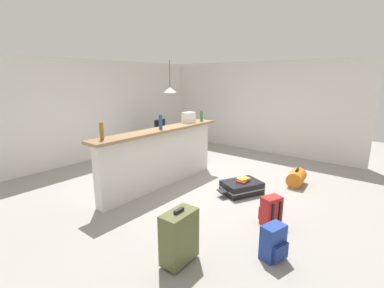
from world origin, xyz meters
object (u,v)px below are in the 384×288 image
object	(u,v)px
backpack_red	(271,211)
suitcase_upright_olive	(179,237)
dining_chair_near_partition	(184,140)
backpack_blue	(273,243)
grocery_bag	(189,117)
dining_table	(170,132)
pendant_lamp	(170,90)
suitcase_flat_black	(242,187)
bottle_green	(201,116)
duffel_bag_orange	(296,178)
bottle_amber	(102,131)
bottle_blue	(161,122)
dining_chair_far_side	(158,133)
book_stack	(243,180)

from	to	relation	value
backpack_red	suitcase_upright_olive	distance (m)	1.55
dining_chair_near_partition	suitcase_upright_olive	size ratio (longest dim) A/B	1.39
backpack_blue	backpack_red	xyz separation A→B (m)	(0.74, 0.35, 0.00)
grocery_bag	backpack_red	world-z (taller)	grocery_bag
dining_table	pendant_lamp	world-z (taller)	pendant_lamp
dining_table	suitcase_flat_black	size ratio (longest dim) A/B	1.24
bottle_green	suitcase_flat_black	world-z (taller)	bottle_green
backpack_red	suitcase_upright_olive	world-z (taller)	suitcase_upright_olive
bottle_green	duffel_bag_orange	world-z (taller)	bottle_green
backpack_red	pendant_lamp	bearing A→B (deg)	63.71
backpack_blue	backpack_red	world-z (taller)	same
bottle_amber	bottle_blue	world-z (taller)	same
duffel_bag_orange	backpack_blue	world-z (taller)	backpack_blue
duffel_bag_orange	dining_chair_far_side	bearing A→B (deg)	88.17
dining_table	dining_chair_far_side	distance (m)	0.62
backpack_red	backpack_blue	bearing A→B (deg)	-154.35
dining_chair_far_side	backpack_blue	xyz separation A→B (m)	(-2.60, -4.58, -0.31)
dining_chair_near_partition	suitcase_flat_black	world-z (taller)	dining_chair_near_partition
dining_chair_far_side	suitcase_flat_black	xyz separation A→B (m)	(-1.15, -3.36, -0.41)
backpack_red	book_stack	world-z (taller)	backpack_red
dining_chair_far_side	bottle_green	bearing A→B (deg)	-106.15
duffel_bag_orange	backpack_red	xyz separation A→B (m)	(-1.74, -0.22, 0.05)
bottle_blue	backpack_red	bearing A→B (deg)	-90.96
book_stack	suitcase_upright_olive	bearing A→B (deg)	-169.66
bottle_blue	dining_table	distance (m)	2.31
bottle_amber	dining_chair_far_side	bearing A→B (deg)	32.23
bottle_blue	suitcase_flat_black	world-z (taller)	bottle_blue
bottle_amber	bottle_green	bearing A→B (deg)	-1.92
bottle_amber	suitcase_flat_black	bearing A→B (deg)	-37.46
grocery_bag	book_stack	bearing A→B (deg)	-99.05
bottle_amber	suitcase_flat_black	distance (m)	2.64
dining_chair_far_side	pendant_lamp	world-z (taller)	pendant_lamp
dining_table	duffel_bag_orange	xyz separation A→B (m)	(-0.03, -3.41, -0.50)
suitcase_flat_black	bottle_amber	bearing A→B (deg)	142.54
dining_chair_near_partition	book_stack	bearing A→B (deg)	-113.81
bottle_amber	dining_chair_near_partition	world-z (taller)	bottle_amber
suitcase_upright_olive	backpack_blue	bearing A→B (deg)	-47.14
grocery_bag	suitcase_upright_olive	distance (m)	3.23
bottle_amber	backpack_red	distance (m)	2.80
backpack_blue	dining_table	bearing A→B (deg)	57.79
bottle_green	duffel_bag_orange	bearing A→B (deg)	-77.39
duffel_bag_orange	backpack_blue	bearing A→B (deg)	-167.00
bottle_amber	backpack_blue	size ratio (longest dim) A/B	0.65
suitcase_upright_olive	suitcase_flat_black	bearing A→B (deg)	10.74
bottle_blue	backpack_blue	world-z (taller)	bottle_blue
grocery_bag	dining_table	distance (m)	1.63
dining_chair_near_partition	backpack_blue	world-z (taller)	dining_chair_near_partition
dining_chair_near_partition	suitcase_upright_olive	distance (m)	4.16
grocery_bag	pendant_lamp	bearing A→B (deg)	57.74
dining_chair_near_partition	dining_chair_far_side	world-z (taller)	same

